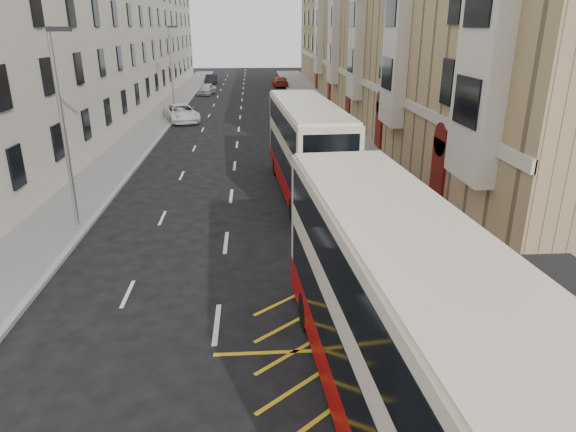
{
  "coord_description": "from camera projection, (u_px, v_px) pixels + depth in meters",
  "views": [
    {
      "loc": [
        1.19,
        -9.03,
        8.19
      ],
      "look_at": [
        2.31,
        7.22,
        2.11
      ],
      "focal_mm": 32.0,
      "sensor_mm": 36.0,
      "label": 1
    }
  ],
  "objects": [
    {
      "name": "ground",
      "position": [
        206.0,
        424.0,
        11.22
      ],
      "size": [
        200.0,
        200.0,
        0.0
      ],
      "primitive_type": "plane",
      "color": "black",
      "rests_on": "ground"
    },
    {
      "name": "pavement_right",
      "position": [
        341.0,
        137.0,
        39.75
      ],
      "size": [
        4.0,
        120.0,
        0.15
      ],
      "primitive_type": "cube",
      "color": "slate",
      "rests_on": "ground"
    },
    {
      "name": "pavement_left",
      "position": [
        138.0,
        139.0,
        38.76
      ],
      "size": [
        3.0,
        120.0,
        0.15
      ],
      "primitive_type": "cube",
      "color": "slate",
      "rests_on": "ground"
    },
    {
      "name": "kerb_right",
      "position": [
        315.0,
        137.0,
        39.62
      ],
      "size": [
        0.25,
        120.0,
        0.15
      ],
      "primitive_type": "cube",
      "color": "gray",
      "rests_on": "ground"
    },
    {
      "name": "kerb_left",
      "position": [
        158.0,
        139.0,
        38.85
      ],
      "size": [
        0.25,
        120.0,
        0.15
      ],
      "primitive_type": "cube",
      "color": "gray",
      "rests_on": "ground"
    },
    {
      "name": "road_markings",
      "position": [
        241.0,
        109.0,
        53.28
      ],
      "size": [
        10.0,
        110.0,
        0.01
      ],
      "primitive_type": null,
      "color": "silver",
      "rests_on": "ground"
    },
    {
      "name": "terrace_right",
      "position": [
        386.0,
        32.0,
        51.97
      ],
      "size": [
        10.75,
        79.0,
        15.25
      ],
      "color": "tan",
      "rests_on": "ground"
    },
    {
      "name": "terrace_left",
      "position": [
        103.0,
        43.0,
        50.61
      ],
      "size": [
        9.18,
        79.0,
        13.25
      ],
      "color": "beige",
      "rests_on": "ground"
    },
    {
      "name": "guard_railing",
      "position": [
        412.0,
        265.0,
        16.7
      ],
      "size": [
        0.06,
        6.56,
        1.01
      ],
      "color": "#AA160F",
      "rests_on": "pavement_right"
    },
    {
      "name": "street_lamp_near",
      "position": [
        63.0,
        120.0,
        20.41
      ],
      "size": [
        0.93,
        0.18,
        8.0
      ],
      "color": "gray",
      "rests_on": "pavement_left"
    },
    {
      "name": "street_lamp_far",
      "position": [
        172.0,
        65.0,
        48.45
      ],
      "size": [
        0.93,
        0.18,
        8.0
      ],
      "color": "gray",
      "rests_on": "pavement_left"
    },
    {
      "name": "double_decker_front",
      "position": [
        396.0,
        323.0,
        10.61
      ],
      "size": [
        3.5,
        11.94,
        4.7
      ],
      "rotation": [
        0.0,
        0.0,
        0.07
      ],
      "color": "beige",
      "rests_on": "ground"
    },
    {
      "name": "double_decker_rear",
      "position": [
        307.0,
        149.0,
        25.71
      ],
      "size": [
        3.33,
        11.73,
        4.63
      ],
      "rotation": [
        0.0,
        0.0,
        0.06
      ],
      "color": "beige",
      "rests_on": "ground"
    },
    {
      "name": "pedestrian_near",
      "position": [
        531.0,
        421.0,
        9.78
      ],
      "size": [
        0.76,
        0.57,
        1.91
      ],
      "primitive_type": "imported",
      "rotation": [
        0.0,
        0.0,
        3.31
      ],
      "color": "black",
      "rests_on": "pavement_right"
    },
    {
      "name": "pedestrian_mid",
      "position": [
        484.0,
        280.0,
        15.47
      ],
      "size": [
        0.87,
        0.73,
        1.63
      ],
      "primitive_type": "imported",
      "rotation": [
        0.0,
        0.0,
        -0.15
      ],
      "color": "black",
      "rests_on": "pavement_right"
    },
    {
      "name": "pedestrian_far",
      "position": [
        449.0,
        252.0,
        17.39
      ],
      "size": [
        1.01,
        0.74,
        1.6
      ],
      "primitive_type": "imported",
      "rotation": [
        0.0,
        0.0,
        2.72
      ],
      "color": "black",
      "rests_on": "pavement_right"
    },
    {
      "name": "white_van",
      "position": [
        181.0,
        113.0,
        46.07
      ],
      "size": [
        4.15,
        6.05,
        1.54
      ],
      "primitive_type": "imported",
      "rotation": [
        0.0,
        0.0,
        0.32
      ],
      "color": "silver",
      "rests_on": "ground"
    },
    {
      "name": "car_silver",
      "position": [
        207.0,
        89.0,
        63.99
      ],
      "size": [
        2.42,
        4.36,
        1.4
      ],
      "primitive_type": "imported",
      "rotation": [
        0.0,
        0.0,
        -0.19
      ],
      "color": "#B9BDC1",
      "rests_on": "ground"
    },
    {
      "name": "car_dark",
      "position": [
        211.0,
        79.0,
        75.38
      ],
      "size": [
        1.68,
        4.31,
        1.4
      ],
      "primitive_type": "imported",
      "rotation": [
        0.0,
        0.0,
        -0.05
      ],
      "color": "black",
      "rests_on": "ground"
    },
    {
      "name": "car_red",
      "position": [
        280.0,
        82.0,
        72.23
      ],
      "size": [
        2.18,
        4.98,
        1.42
      ],
      "primitive_type": "imported",
      "rotation": [
        0.0,
        0.0,
        3.18
      ],
      "color": "#A42618",
      "rests_on": "ground"
    }
  ]
}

